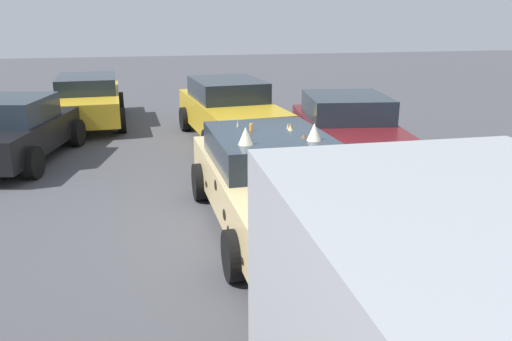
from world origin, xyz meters
The scene contains 6 objects.
ground_plane centered at (0.00, 0.00, 0.00)m, with size 60.00×60.00×0.00m, color #47474C.
art_car_decorated centered at (0.09, 0.00, 0.70)m, with size 4.69×2.25×1.60m.
parked_sedan_near_right centered at (5.54, -0.14, 0.74)m, with size 4.68×2.37×1.47m.
parked_sedan_far_right centered at (4.53, 4.68, 0.69)m, with size 4.29×2.64×1.39m.
parked_sedan_row_back_far centered at (8.18, 3.50, 0.70)m, with size 4.52×2.15×1.34m.
parked_sedan_near_left centered at (2.72, -2.16, 0.72)m, with size 4.29×2.35×1.45m.
Camera 1 is at (-7.09, 1.70, 3.15)m, focal length 36.69 mm.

